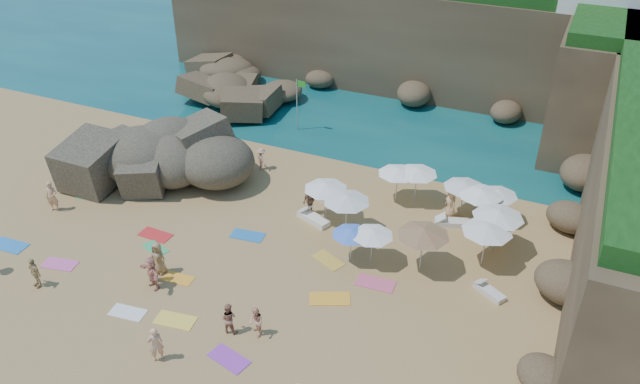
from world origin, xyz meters
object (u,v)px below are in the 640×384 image
at_px(rock_outcrop, 166,176).
at_px(parasol_2, 398,171).
at_px(parasol_1, 464,184).
at_px(person_stand_0, 52,197).
at_px(flag_pole, 298,98).
at_px(lounger_0, 322,197).
at_px(parasol_0, 417,171).
at_px(person_stand_3, 310,199).
at_px(person_stand_4, 451,203).
at_px(person_stand_1, 228,318).
at_px(person_stand_5, 186,135).
at_px(person_stand_2, 262,159).
at_px(person_stand_6, 156,344).

relative_size(rock_outcrop, parasol_2, 3.50).
xyz_separation_m(parasol_1, person_stand_0, (-21.21, -9.01, -1.08)).
bearing_deg(flag_pole, rock_outcrop, -117.10).
bearing_deg(lounger_0, parasol_0, 33.16).
bearing_deg(flag_pole, person_stand_3, -60.78).
distance_m(rock_outcrop, person_stand_3, 10.05).
height_order(parasol_0, person_stand_3, parasol_0).
relative_size(flag_pole, parasol_0, 1.61).
distance_m(person_stand_0, person_stand_4, 22.41).
distance_m(person_stand_1, person_stand_5, 18.18).
distance_m(parasol_1, person_stand_2, 12.80).
relative_size(flag_pole, person_stand_0, 2.06).
relative_size(parasol_2, person_stand_2, 1.57).
bearing_deg(person_stand_4, parasol_2, -135.72).
height_order(rock_outcrop, person_stand_1, rock_outcrop).
relative_size(parasol_1, person_stand_1, 1.49).
bearing_deg(person_stand_4, parasol_0, -146.93).
bearing_deg(person_stand_5, person_stand_0, -98.49).
distance_m(rock_outcrop, parasol_1, 18.18).
bearing_deg(person_stand_2, parasol_0, -142.02).
height_order(parasol_0, person_stand_4, parasol_0).
relative_size(parasol_1, person_stand_5, 1.30).
relative_size(rock_outcrop, person_stand_3, 4.17).
bearing_deg(parasol_2, person_stand_1, -103.99).
bearing_deg(parasol_1, parasol_2, -179.51).
xyz_separation_m(person_stand_1, person_stand_3, (-0.67, 9.87, 0.19)).
bearing_deg(person_stand_1, parasol_0, -115.07).
xyz_separation_m(rock_outcrop, person_stand_5, (-1.07, 3.86, 0.88)).
relative_size(flag_pole, person_stand_5, 2.15).
height_order(person_stand_2, person_stand_6, person_stand_6).
bearing_deg(lounger_0, person_stand_4, 21.52).
distance_m(person_stand_1, person_stand_2, 14.40).
xyz_separation_m(rock_outcrop, parasol_1, (17.78, 3.22, 2.00)).
bearing_deg(person_stand_0, person_stand_3, 1.67).
height_order(flag_pole, parasol_2, flag_pole).
xyz_separation_m(parasol_0, parasol_2, (-1.04, -0.35, -0.06)).
distance_m(flag_pole, person_stand_4, 14.15).
relative_size(person_stand_5, person_stand_6, 1.02).
distance_m(parasol_0, person_stand_0, 20.68).
xyz_separation_m(rock_outcrop, flag_pole, (4.74, 9.27, 2.43)).
xyz_separation_m(parasol_0, person_stand_6, (-6.20, -16.16, -1.18)).
relative_size(person_stand_0, person_stand_4, 1.04).
xyz_separation_m(rock_outcrop, person_stand_2, (5.05, 3.25, 0.73)).
height_order(parasol_1, person_stand_1, parasol_1).
bearing_deg(rock_outcrop, person_stand_4, 9.34).
bearing_deg(parasol_0, flag_pole, 150.80).
xyz_separation_m(flag_pole, person_stand_2, (0.30, -6.03, -1.70)).
bearing_deg(parasol_2, parasol_1, 0.49).
height_order(parasol_0, parasol_2, parasol_0).
distance_m(parasol_0, person_stand_4, 2.63).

